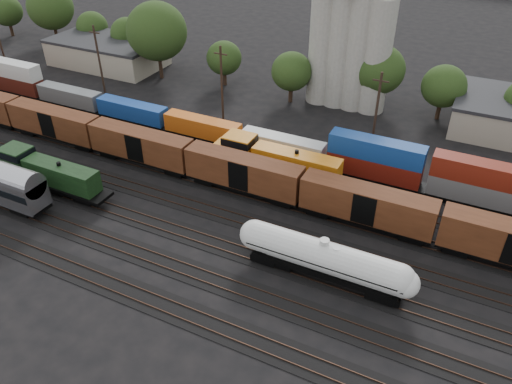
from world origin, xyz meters
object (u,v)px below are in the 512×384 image
at_px(orange_locomotive, 273,160).
at_px(grain_silo, 349,39).
at_px(green_locomotive, 44,171).
at_px(tank_car_a, 323,257).

distance_m(orange_locomotive, grain_silo, 27.39).
relative_size(green_locomotive, orange_locomotive, 0.90).
bearing_deg(grain_silo, orange_locomotive, -92.54).
relative_size(tank_car_a, grain_silo, 0.62).
bearing_deg(green_locomotive, grain_silo, 57.94).
xyz_separation_m(tank_car_a, grain_silo, (-11.08, 41.00, 8.47)).
xyz_separation_m(green_locomotive, tank_car_a, (36.76, 0.00, 0.18)).
bearing_deg(grain_silo, green_locomotive, -122.06).
height_order(tank_car_a, grain_silo, grain_silo).
bearing_deg(green_locomotive, orange_locomotive, 31.45).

